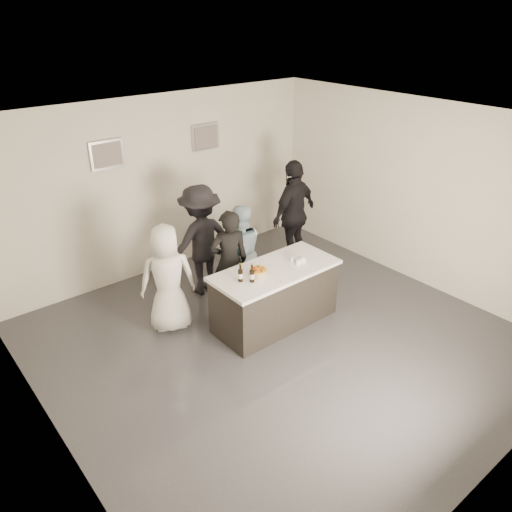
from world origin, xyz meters
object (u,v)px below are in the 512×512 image
at_px(person_guest_right, 294,214).
at_px(person_main_black, 229,262).
at_px(person_guest_left, 168,279).
at_px(person_guest_back, 201,240).
at_px(person_main_blue, 240,252).
at_px(cake, 258,273).
at_px(beer_bottle_b, 252,273).
at_px(bar_counter, 275,296).
at_px(beer_bottle_a, 240,273).

bearing_deg(person_guest_right, person_main_black, 3.84).
relative_size(person_guest_left, person_guest_back, 0.88).
bearing_deg(person_guest_right, person_main_blue, -0.05).
distance_m(cake, person_guest_right, 2.19).
bearing_deg(person_guest_left, beer_bottle_b, 152.29).
xyz_separation_m(bar_counter, person_guest_right, (1.51, 1.23, 0.51)).
distance_m(bar_counter, person_guest_left, 1.56).
bearing_deg(bar_counter, person_guest_right, 39.09).
relative_size(bar_counter, beer_bottle_b, 7.15).
distance_m(person_guest_right, person_guest_back, 1.82).
distance_m(bar_counter, person_main_black, 0.85).
xyz_separation_m(beer_bottle_a, person_main_black, (0.31, 0.68, -0.21)).
bearing_deg(person_main_blue, beer_bottle_b, 82.49).
distance_m(person_main_black, person_guest_right, 1.88).
distance_m(person_main_black, person_guest_left, 0.97).
xyz_separation_m(bar_counter, person_guest_back, (-0.29, 1.45, 0.46)).
bearing_deg(person_guest_back, beer_bottle_a, 78.89).
height_order(cake, beer_bottle_b, beer_bottle_b).
relative_size(cake, person_main_blue, 0.16).
bearing_deg(person_guest_back, cake, 90.38).
xyz_separation_m(cake, person_main_blue, (0.39, 0.91, -0.16)).
height_order(beer_bottle_b, person_guest_left, person_guest_left).
xyz_separation_m(beer_bottle_a, person_guest_left, (-0.64, 0.84, -0.23)).
xyz_separation_m(bar_counter, beer_bottle_a, (-0.60, 0.03, 0.58)).
distance_m(beer_bottle_b, person_main_blue, 1.17).
height_order(cake, beer_bottle_a, beer_bottle_a).
height_order(person_main_blue, person_guest_left, person_guest_left).
height_order(beer_bottle_a, person_guest_right, person_guest_right).
bearing_deg(bar_counter, cake, 178.27).
xyz_separation_m(person_main_blue, person_guest_left, (-1.32, -0.05, 0.02)).
bearing_deg(person_main_blue, person_guest_right, -146.03).
bearing_deg(beer_bottle_a, person_main_blue, 52.80).
relative_size(bar_counter, person_guest_right, 0.97).
height_order(beer_bottle_a, person_guest_back, person_guest_back).
bearing_deg(person_guest_left, beer_bottle_a, 151.26).
xyz_separation_m(person_main_blue, person_guest_right, (1.44, 0.31, 0.18)).
bearing_deg(beer_bottle_b, beer_bottle_a, 135.36).
distance_m(person_main_blue, person_guest_right, 1.48).
xyz_separation_m(cake, beer_bottle_b, (-0.18, -0.09, 0.09)).
relative_size(person_main_black, person_guest_right, 0.85).
bearing_deg(cake, person_guest_back, 89.27).
xyz_separation_m(person_guest_left, person_guest_right, (2.76, 0.36, 0.16)).
height_order(person_main_black, person_guest_right, person_guest_right).
bearing_deg(person_main_blue, bar_counter, 107.27).
bearing_deg(bar_counter, person_main_blue, 85.35).
bearing_deg(beer_bottle_b, person_guest_right, 33.12).
bearing_deg(person_guest_back, bar_counter, 102.52).
bearing_deg(bar_counter, beer_bottle_b, -171.09).
bearing_deg(bar_counter, person_guest_back, 101.41).
relative_size(beer_bottle_a, person_main_black, 0.16).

